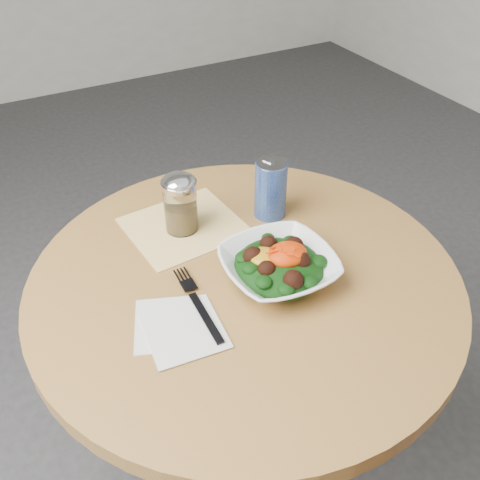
# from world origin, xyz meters

# --- Properties ---
(ground) EXTENTS (6.00, 6.00, 0.00)m
(ground) POSITION_xyz_m (0.00, 0.00, 0.00)
(ground) COLOR #303032
(ground) RESTS_ON ground
(table) EXTENTS (0.90, 0.90, 0.75)m
(table) POSITION_xyz_m (0.00, 0.00, 0.55)
(table) COLOR black
(table) RESTS_ON ground
(cloth_napkin) EXTENTS (0.27, 0.25, 0.00)m
(cloth_napkin) POSITION_xyz_m (-0.04, 0.21, 0.75)
(cloth_napkin) COLOR #DA9A0B
(cloth_napkin) RESTS_ON table
(paper_napkins) EXTENTS (0.18, 0.20, 0.00)m
(paper_napkins) POSITION_xyz_m (-0.18, -0.07, 0.75)
(paper_napkins) COLOR silver
(paper_napkins) RESTS_ON table
(salad_bowl) EXTENTS (0.24, 0.24, 0.09)m
(salad_bowl) POSITION_xyz_m (0.05, -0.04, 0.78)
(salad_bowl) COLOR white
(salad_bowl) RESTS_ON table
(fork) EXTENTS (0.04, 0.22, 0.00)m
(fork) POSITION_xyz_m (-0.12, -0.03, 0.76)
(fork) COLOR black
(fork) RESTS_ON table
(spice_shaker) EXTENTS (0.08, 0.08, 0.14)m
(spice_shaker) POSITION_xyz_m (-0.05, 0.20, 0.82)
(spice_shaker) COLOR silver
(spice_shaker) RESTS_ON table
(beverage_can) EXTENTS (0.08, 0.08, 0.14)m
(beverage_can) POSITION_xyz_m (0.16, 0.16, 0.82)
(beverage_can) COLOR navy
(beverage_can) RESTS_ON table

